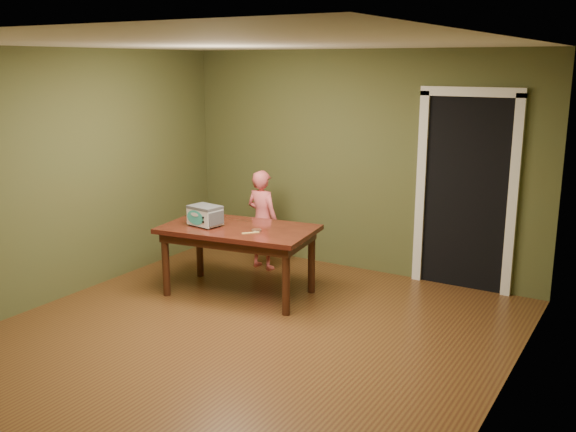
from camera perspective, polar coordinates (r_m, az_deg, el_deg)
The scene contains 8 objects.
floor at distance 5.90m, azimuth -4.54°, elevation -11.05°, with size 5.00×5.00×0.00m, color brown.
room_shell at distance 5.42m, azimuth -4.88°, elevation 5.59°, with size 4.52×5.02×2.61m.
doorway at distance 7.50m, azimuth 16.14°, elevation 2.27°, with size 1.10×0.66×2.25m.
dining_table at distance 6.84m, azimuth -4.41°, elevation -1.78°, with size 1.71×1.11×0.75m.
toy_oven at distance 6.88m, azimuth -7.39°, elevation 0.10°, with size 0.38×0.28×0.22m.
baking_pan at distance 6.62m, azimuth -2.81°, elevation -1.27°, with size 0.10×0.10×0.02m.
spatula at distance 6.56m, azimuth -3.33°, elevation -1.50°, with size 0.18×0.03×0.01m, color #E7C564.
child at distance 7.72m, azimuth -2.28°, elevation -0.34°, with size 0.44×0.29×1.21m, color #E96066.
Camera 1 is at (3.14, -4.36, 2.45)m, focal length 40.00 mm.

